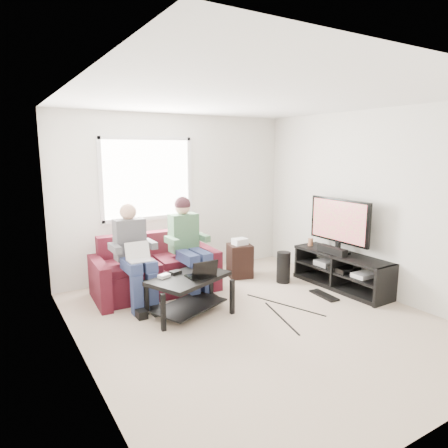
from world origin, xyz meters
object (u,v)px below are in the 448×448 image
Objects in this scene: subwoofer at (283,267)px; end_table at (240,260)px; tv at (339,222)px; sofa at (155,271)px; coffee_table at (189,286)px; tv_stand at (342,273)px.

subwoofer is 0.73m from end_table.
sofa is at bearing 153.83° from tv.
tv is 2.27× the size of subwoofer.
tv is (2.38, -0.21, 0.62)m from coffee_table.
coffee_table is 0.72× the size of tv_stand.
end_table is at bearing 131.26° from tv.
coffee_table is at bearing -86.41° from sofa.
tv_stand is 3.29× the size of subwoofer.
coffee_table is 1.80× the size of end_table.
tv reaches higher than subwoofer.
coffee_table is 1.84m from subwoofer.
end_table is (-1.00, 1.14, -0.70)m from tv.
sofa is at bearing 93.59° from coffee_table.
tv_stand is 1.60m from end_table.
sofa is 3.74× the size of subwoofer.
coffee_table is at bearing -169.15° from subwoofer.
tv is at bearing -48.74° from end_table.
sofa is at bearing 177.72° from end_table.
tv is (-0.00, 0.10, 0.75)m from tv_stand.
sofa is 1.64× the size of tv.
end_table reaches higher than tv_stand.
end_table is (1.44, -0.06, -0.02)m from sofa.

